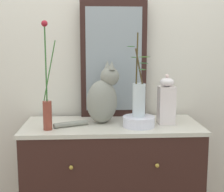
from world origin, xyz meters
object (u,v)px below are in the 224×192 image
bowl_porcelain (139,121)px  sideboard (112,187)px  vase_slim_green (47,105)px  vase_glass_clear (139,97)px  jar_lidded_porcelain (166,101)px  mirror_leaning (114,59)px  cat_sitting (103,97)px

bowl_porcelain → sideboard: bearing=155.1°
vase_slim_green → vase_glass_clear: size_ratio=1.25×
jar_lidded_porcelain → mirror_leaning: bearing=144.4°
cat_sitting → jar_lidded_porcelain: size_ratio=1.33×
vase_slim_green → bowl_porcelain: bearing=4.7°
mirror_leaning → cat_sitting: (-0.08, -0.18, -0.23)m
sideboard → bowl_porcelain: bearing=-24.9°
vase_slim_green → vase_glass_clear: 0.55m
mirror_leaning → vase_glass_clear: 0.39m
vase_slim_green → vase_glass_clear: (0.55, 0.04, 0.04)m
mirror_leaning → vase_glass_clear: (0.14, -0.29, -0.21)m
sideboard → jar_lidded_porcelain: size_ratio=3.51×
cat_sitting → vase_glass_clear: (0.22, -0.11, 0.02)m
sideboard → cat_sitting: cat_sitting is taller
cat_sitting → jar_lidded_porcelain: cat_sitting is taller
cat_sitting → vase_slim_green: vase_slim_green is taller
bowl_porcelain → jar_lidded_porcelain: 0.22m
mirror_leaning → cat_sitting: 0.31m
cat_sitting → vase_glass_clear: size_ratio=0.84×
cat_sitting → bowl_porcelain: 0.28m
mirror_leaning → vase_slim_green: (-0.41, -0.34, -0.25)m
vase_slim_green → vase_glass_clear: bearing=4.5°
bowl_porcelain → vase_glass_clear: size_ratio=0.39×
vase_glass_clear → jar_lidded_porcelain: (0.18, 0.06, -0.04)m
jar_lidded_porcelain → vase_glass_clear: bearing=-160.7°
cat_sitting → vase_slim_green: (-0.33, -0.15, -0.02)m
sideboard → cat_sitting: 0.60m
sideboard → vase_slim_green: vase_slim_green is taller
sideboard → mirror_leaning: bearing=83.7°
cat_sitting → jar_lidded_porcelain: bearing=-6.4°
cat_sitting → vase_glass_clear: vase_glass_clear is taller
sideboard → bowl_porcelain: bowl_porcelain is taller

